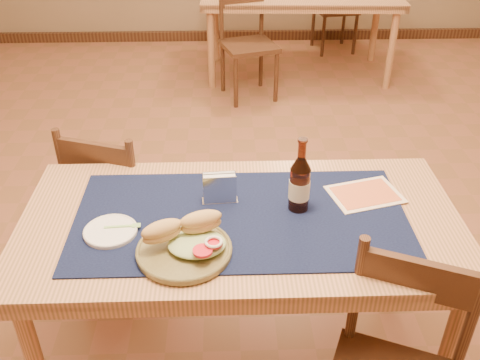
{
  "coord_description": "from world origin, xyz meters",
  "views": [
    {
      "loc": [
        -0.05,
        -2.35,
        1.92
      ],
      "look_at": [
        0.0,
        -0.7,
        0.85
      ],
      "focal_mm": 40.0,
      "sensor_mm": 36.0,
      "label": 1
    }
  ],
  "objects_px": {
    "back_table": "(300,2)",
    "chair_main_far": "(119,199)",
    "napkin_holder": "(220,189)",
    "main_table": "(241,236)",
    "beer_bottle": "(300,184)",
    "sandwich_plate": "(187,243)"
  },
  "relations": [
    {
      "from": "back_table",
      "to": "chair_main_far",
      "type": "height_order",
      "value": "chair_main_far"
    },
    {
      "from": "chair_main_far",
      "to": "napkin_holder",
      "type": "bearing_deg",
      "value": -43.6
    },
    {
      "from": "napkin_holder",
      "to": "back_table",
      "type": "bearing_deg",
      "value": 77.41
    },
    {
      "from": "main_table",
      "to": "beer_bottle",
      "type": "distance_m",
      "value": 0.29
    },
    {
      "from": "back_table",
      "to": "chair_main_far",
      "type": "distance_m",
      "value": 2.97
    },
    {
      "from": "beer_bottle",
      "to": "napkin_holder",
      "type": "xyz_separation_m",
      "value": [
        -0.29,
        0.05,
        -0.05
      ]
    },
    {
      "from": "sandwich_plate",
      "to": "back_table",
      "type": "bearing_deg",
      "value": 76.7
    },
    {
      "from": "chair_main_far",
      "to": "back_table",
      "type": "bearing_deg",
      "value": 66.16
    },
    {
      "from": "main_table",
      "to": "chair_main_far",
      "type": "height_order",
      "value": "chair_main_far"
    },
    {
      "from": "beer_bottle",
      "to": "napkin_holder",
      "type": "height_order",
      "value": "beer_bottle"
    },
    {
      "from": "main_table",
      "to": "back_table",
      "type": "relative_size",
      "value": 0.91
    },
    {
      "from": "chair_main_far",
      "to": "beer_bottle",
      "type": "relative_size",
      "value": 3.0
    },
    {
      "from": "back_table",
      "to": "beer_bottle",
      "type": "relative_size",
      "value": 6.06
    },
    {
      "from": "sandwich_plate",
      "to": "beer_bottle",
      "type": "distance_m",
      "value": 0.47
    },
    {
      "from": "main_table",
      "to": "napkin_holder",
      "type": "xyz_separation_m",
      "value": [
        -0.08,
        0.1,
        0.14
      ]
    },
    {
      "from": "main_table",
      "to": "beer_bottle",
      "type": "bearing_deg",
      "value": 12.92
    },
    {
      "from": "main_table",
      "to": "sandwich_plate",
      "type": "height_order",
      "value": "sandwich_plate"
    },
    {
      "from": "main_table",
      "to": "chair_main_far",
      "type": "bearing_deg",
      "value": 134.78
    },
    {
      "from": "main_table",
      "to": "sandwich_plate",
      "type": "distance_m",
      "value": 0.29
    },
    {
      "from": "beer_bottle",
      "to": "chair_main_far",
      "type": "bearing_deg",
      "value": 146.23
    },
    {
      "from": "napkin_holder",
      "to": "sandwich_plate",
      "type": "bearing_deg",
      "value": -110.88
    },
    {
      "from": "main_table",
      "to": "back_table",
      "type": "xyz_separation_m",
      "value": [
        0.63,
        3.28,
        0.0
      ]
    }
  ]
}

